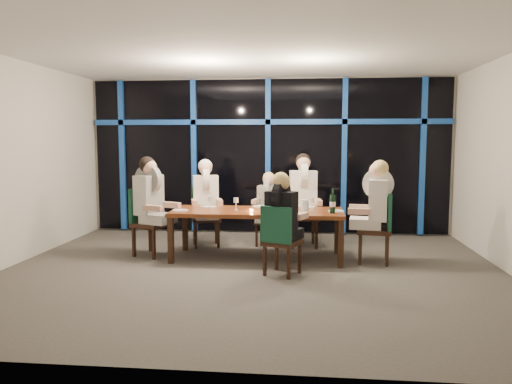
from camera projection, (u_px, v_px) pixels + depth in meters
The scene contains 29 objects.
room at pixel (251, 125), 6.69m from camera, with size 7.04×7.00×3.02m.
window_wall at pixel (269, 154), 9.64m from camera, with size 6.86×0.43×2.94m.
dining_table at pixel (257, 215), 7.62m from camera, with size 2.60×1.00×0.75m.
chair_far_left at pixel (206, 213), 8.59m from camera, with size 0.58×0.58×1.02m.
chair_far_mid at pixel (269, 217), 8.66m from camera, with size 0.46×0.46×0.87m.
chair_far_right at pixel (303, 211), 8.58m from camera, with size 0.56×0.56×1.08m.
chair_end_left at pixel (147, 218), 7.86m from camera, with size 0.64×0.64×1.06m.
chair_end_right at pixel (381, 224), 7.35m from camera, with size 0.54×0.54×1.04m.
chair_near_mid at pixel (280, 237), 6.64m from camera, with size 0.58×0.58×0.95m.
diner_far_left at pixel (206, 190), 8.46m from camera, with size 0.59×0.69×0.99m.
diner_far_mid at pixel (268, 198), 8.55m from camera, with size 0.47×0.57×0.84m.
diner_far_right at pixel (303, 186), 8.44m from camera, with size 0.57×0.71×1.06m.
diner_end_left at pixel (151, 192), 7.78m from camera, with size 0.73×0.66×1.04m.
diner_end_right at pixel (375, 196), 7.32m from camera, with size 0.68×0.55×1.01m.
diner_near_mid at pixel (283, 208), 6.67m from camera, with size 0.59×0.65×0.93m.
plate_far_left at pixel (209, 207), 7.93m from camera, with size 0.24×0.24×0.01m, color white.
plate_far_mid at pixel (260, 206), 8.02m from camera, with size 0.24×0.24×0.01m, color white.
plate_far_right at pixel (307, 207), 7.91m from camera, with size 0.24×0.24×0.01m, color white.
plate_end_left at pixel (180, 210), 7.54m from camera, with size 0.24×0.24×0.01m, color white.
plate_end_right at pixel (336, 211), 7.48m from camera, with size 0.24×0.24×0.01m, color white.
plate_near_mid at pixel (300, 214), 7.18m from camera, with size 0.24×0.24×0.01m, color white.
wine_bottle at pixel (333, 204), 7.29m from camera, with size 0.08×0.08×0.37m.
water_pitcher at pixel (304, 206), 7.36m from camera, with size 0.12×0.10×0.19m.
tea_light at pixel (251, 210), 7.50m from camera, with size 0.05×0.05×0.03m, color #F19A48.
wine_glass_a at pixel (236, 201), 7.63m from camera, with size 0.07×0.07×0.19m.
wine_glass_b at pixel (268, 202), 7.64m from camera, with size 0.07×0.07×0.17m.
wine_glass_c at pixel (284, 203), 7.43m from camera, with size 0.07×0.07×0.19m.
wine_glass_d at pixel (211, 199), 7.82m from camera, with size 0.07×0.07×0.19m.
wine_glass_e at pixel (312, 201), 7.60m from camera, with size 0.07×0.07×0.19m.
Camera 1 is at (0.74, -6.71, 1.82)m, focal length 35.00 mm.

